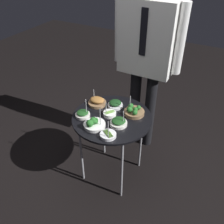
# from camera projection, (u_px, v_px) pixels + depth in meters

# --- Properties ---
(ground_plane) EXTENTS (8.00, 8.00, 0.00)m
(ground_plane) POSITION_uv_depth(u_px,v_px,m) (112.00, 171.00, 2.51)
(ground_plane) COLOR black
(serving_cart) EXTENTS (0.68, 0.68, 0.69)m
(serving_cart) POSITION_uv_depth(u_px,v_px,m) (112.00, 121.00, 2.14)
(serving_cart) COLOR black
(serving_cart) RESTS_ON ground_plane
(bowl_asparagus_near_rim) EXTENTS (0.11, 0.11, 0.13)m
(bowl_asparagus_near_rim) POSITION_uv_depth(u_px,v_px,m) (110.00, 114.00, 2.12)
(bowl_asparagus_near_rim) COLOR white
(bowl_asparagus_near_rim) RESTS_ON serving_cart
(bowl_roast_center) EXTENTS (0.16, 0.16, 0.14)m
(bowl_roast_center) POSITION_uv_depth(u_px,v_px,m) (97.00, 102.00, 2.25)
(bowl_roast_center) COLOR brown
(bowl_roast_center) RESTS_ON serving_cart
(bowl_spinach_mid_left) EXTENTS (0.14, 0.14, 0.06)m
(bowl_spinach_mid_left) POSITION_uv_depth(u_px,v_px,m) (115.00, 104.00, 2.22)
(bowl_spinach_mid_left) COLOR silver
(bowl_spinach_mid_left) RESTS_ON serving_cart
(bowl_spinach_front_left) EXTENTS (0.14, 0.14, 0.14)m
(bowl_spinach_front_left) POSITION_uv_depth(u_px,v_px,m) (119.00, 122.00, 2.01)
(bowl_spinach_front_left) COLOR silver
(bowl_spinach_front_left) RESTS_ON serving_cart
(bowl_broccoli_back_left) EXTENTS (0.18, 0.18, 0.18)m
(bowl_broccoli_back_left) POSITION_uv_depth(u_px,v_px,m) (94.00, 124.00, 1.99)
(bowl_broccoli_back_left) COLOR white
(bowl_broccoli_back_left) RESTS_ON serving_cart
(bowl_broccoli_front_center) EXTENTS (0.18, 0.18, 0.16)m
(bowl_broccoli_front_center) POSITION_uv_depth(u_px,v_px,m) (134.00, 111.00, 2.13)
(bowl_broccoli_front_center) COLOR brown
(bowl_broccoli_front_center) RESTS_ON serving_cart
(bowl_asparagus_far_rim) EXTENTS (0.13, 0.13, 0.17)m
(bowl_asparagus_far_rim) POSITION_uv_depth(u_px,v_px,m) (108.00, 135.00, 1.90)
(bowl_asparagus_far_rim) COLOR silver
(bowl_asparagus_far_rim) RESTS_ON serving_cart
(bowl_spinach_front_right) EXTENTS (0.12, 0.12, 0.17)m
(bowl_spinach_front_right) POSITION_uv_depth(u_px,v_px,m) (83.00, 114.00, 2.10)
(bowl_spinach_front_right) COLOR silver
(bowl_spinach_front_right) RESTS_ON serving_cart
(waiter_figure) EXTENTS (0.65, 0.25, 1.77)m
(waiter_figure) POSITION_uv_depth(u_px,v_px,m) (147.00, 47.00, 2.24)
(waiter_figure) COLOR black
(waiter_figure) RESTS_ON ground_plane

